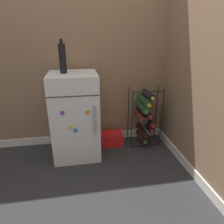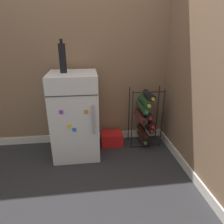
# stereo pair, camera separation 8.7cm
# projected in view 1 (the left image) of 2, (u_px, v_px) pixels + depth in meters

# --- Properties ---
(ground_plane) EXTENTS (14.00, 14.00, 0.00)m
(ground_plane) POSITION_uv_depth(u_px,v_px,m) (98.00, 172.00, 1.92)
(ground_plane) COLOR #28282B
(wall_back) EXTENTS (6.74, 0.07, 2.50)m
(wall_back) POSITION_uv_depth(u_px,v_px,m) (88.00, 34.00, 2.09)
(wall_back) COLOR #84664C
(wall_back) RESTS_ON ground_plane
(mini_fridge) EXTENTS (0.47, 0.48, 0.89)m
(mini_fridge) POSITION_uv_depth(u_px,v_px,m) (75.00, 116.00, 2.07)
(mini_fridge) COLOR silver
(mini_fridge) RESTS_ON ground_plane
(wine_rack) EXTENTS (0.36, 0.33, 0.69)m
(wine_rack) POSITION_uv_depth(u_px,v_px,m) (144.00, 115.00, 2.31)
(wine_rack) COLOR black
(wine_rack) RESTS_ON ground_plane
(soda_box) EXTENTS (0.25, 0.18, 0.15)m
(soda_box) POSITION_uv_depth(u_px,v_px,m) (111.00, 139.00, 2.38)
(soda_box) COLOR red
(soda_box) RESTS_ON ground_plane
(fridge_top_bottle) EXTENTS (0.07, 0.07, 0.31)m
(fridge_top_bottle) POSITION_uv_depth(u_px,v_px,m) (63.00, 58.00, 1.85)
(fridge_top_bottle) COLOR black
(fridge_top_bottle) RESTS_ON mini_fridge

